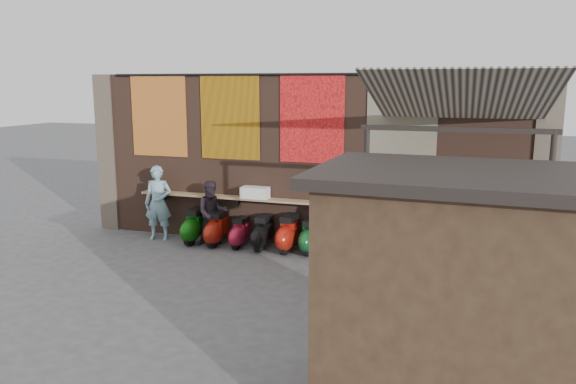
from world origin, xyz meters
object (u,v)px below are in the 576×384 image
(scooter_stool_4, at_px, (288,234))
(shopper_tan, at_px, (428,239))
(scooter_stool_6, at_px, (338,240))
(scooter_stool_7, at_px, (361,240))
(shopper_grey, at_px, (442,248))
(scooter_stool_1, at_px, (217,229))
(scooter_stool_9, at_px, (413,245))
(diner_right, at_px, (212,213))
(shopper_navy, at_px, (405,242))
(scooter_stool_0, at_px, (195,226))
(scooter_stool_2, at_px, (240,233))
(shelf_box, at_px, (255,193))
(diner_left, at_px, (158,203))
(scooter_stool_5, at_px, (310,236))
(scooter_stool_8, at_px, (386,243))
(scooter_stool_3, at_px, (263,233))
(market_stall, at_px, (446,305))

(scooter_stool_4, relative_size, shopper_tan, 0.58)
(scooter_stool_6, bearing_deg, scooter_stool_7, 1.78)
(scooter_stool_6, xyz_separation_m, shopper_grey, (2.30, -1.80, 0.55))
(scooter_stool_1, height_order, shopper_grey, shopper_grey)
(scooter_stool_9, relative_size, diner_right, 0.58)
(shopper_navy, xyz_separation_m, shopper_grey, (0.68, -0.31, 0.03))
(scooter_stool_0, xyz_separation_m, scooter_stool_7, (4.01, 0.04, -0.00))
(scooter_stool_7, relative_size, diner_right, 0.56)
(scooter_stool_1, distance_m, scooter_stool_2, 0.58)
(shelf_box, height_order, scooter_stool_7, shelf_box)
(scooter_stool_1, bearing_deg, scooter_stool_2, 1.68)
(scooter_stool_1, distance_m, diner_left, 1.66)
(diner_right, bearing_deg, scooter_stool_5, -31.12)
(scooter_stool_8, xyz_separation_m, shopper_grey, (1.24, -1.81, 0.53))
(shopper_grey, bearing_deg, scooter_stool_6, 1.10)
(scooter_stool_3, height_order, diner_left, diner_left)
(scooter_stool_7, bearing_deg, diner_right, -179.69)
(shopper_grey, bearing_deg, diner_left, 24.26)
(scooter_stool_7, relative_size, market_stall, 0.31)
(scooter_stool_0, relative_size, scooter_stool_1, 1.03)
(scooter_stool_9, bearing_deg, diner_left, 179.59)
(scooter_stool_0, relative_size, shopper_tan, 0.58)
(shopper_grey, distance_m, shopper_tan, 1.15)
(scooter_stool_1, xyz_separation_m, scooter_stool_3, (1.14, 0.02, -0.01))
(scooter_stool_4, bearing_deg, diner_left, -179.95)
(scooter_stool_3, distance_m, shopper_grey, 4.48)
(scooter_stool_3, distance_m, diner_left, 2.77)
(shelf_box, bearing_deg, scooter_stool_1, -158.47)
(scooter_stool_3, xyz_separation_m, market_stall, (4.28, -5.67, 1.00))
(shopper_tan, bearing_deg, shopper_grey, -107.52)
(scooter_stool_3, relative_size, diner_right, 0.53)
(scooter_stool_6, relative_size, scooter_stool_8, 0.95)
(scooter_stool_3, bearing_deg, shelf_box, 133.74)
(scooter_stool_2, distance_m, scooter_stool_7, 2.84)
(shelf_box, height_order, scooter_stool_4, shelf_box)
(scooter_stool_9, height_order, shopper_navy, shopper_navy)
(scooter_stool_2, height_order, shopper_tan, shopper_tan)
(scooter_stool_2, bearing_deg, shopper_navy, -20.40)
(diner_right, bearing_deg, shelf_box, -15.16)
(scooter_stool_4, distance_m, diner_left, 3.37)
(scooter_stool_4, xyz_separation_m, shopper_navy, (2.78, -1.49, 0.47))
(scooter_stool_5, distance_m, market_stall, 6.63)
(shopper_navy, bearing_deg, shelf_box, -50.84)
(shelf_box, height_order, scooter_stool_2, shelf_box)
(shopper_tan, bearing_deg, scooter_stool_8, 109.08)
(scooter_stool_6, relative_size, market_stall, 0.28)
(scooter_stool_7, xyz_separation_m, scooter_stool_9, (1.14, -0.06, 0.02))
(scooter_stool_9, distance_m, market_stall, 5.79)
(scooter_stool_6, bearing_deg, diner_left, -179.96)
(diner_right, relative_size, shopper_grey, 0.84)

